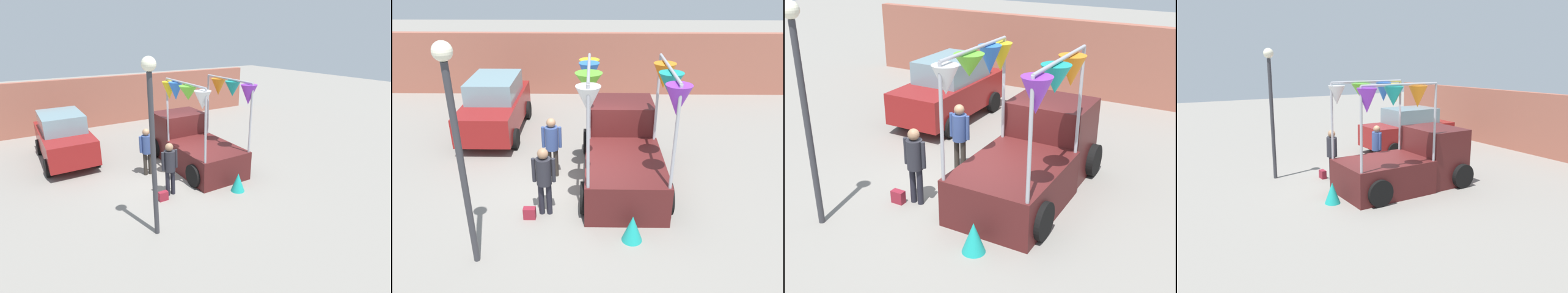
% 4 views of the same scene
% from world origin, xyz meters
% --- Properties ---
extents(ground_plane, '(60.00, 60.00, 0.00)m').
position_xyz_m(ground_plane, '(0.00, 0.00, 0.00)').
color(ground_plane, gray).
extents(vendor_truck, '(2.54, 4.13, 3.30)m').
position_xyz_m(vendor_truck, '(0.94, 0.78, 0.95)').
color(vendor_truck, '#4C1919').
rests_on(vendor_truck, ground).
extents(parked_car, '(1.88, 4.00, 1.88)m').
position_xyz_m(parked_car, '(-3.11, 3.72, 0.94)').
color(parked_car, maroon).
rests_on(parked_car, ground).
extents(person_customer, '(0.53, 0.34, 1.69)m').
position_xyz_m(person_customer, '(-0.92, -0.98, 1.02)').
color(person_customer, black).
rests_on(person_customer, ground).
extents(person_vendor, '(0.53, 0.34, 1.69)m').
position_xyz_m(person_vendor, '(-0.91, 0.75, 1.03)').
color(person_vendor, '#2D2823').
rests_on(person_vendor, ground).
extents(handbag, '(0.28, 0.16, 0.28)m').
position_xyz_m(handbag, '(-1.27, -1.18, 0.14)').
color(handbag, maroon).
rests_on(handbag, ground).
extents(street_lamp, '(0.32, 0.32, 4.28)m').
position_xyz_m(street_lamp, '(-2.11, -2.55, 2.76)').
color(street_lamp, '#333338').
rests_on(street_lamp, ground).
extents(brick_boundary_wall, '(18.00, 0.36, 2.60)m').
position_xyz_m(brick_boundary_wall, '(0.00, 7.93, 1.30)').
color(brick_boundary_wall, '#9E5947').
rests_on(brick_boundary_wall, ground).
extents(folded_kite_bundle_teal, '(0.55, 0.55, 0.60)m').
position_xyz_m(folded_kite_bundle_teal, '(1.01, -1.90, 0.30)').
color(folded_kite_bundle_teal, teal).
rests_on(folded_kite_bundle_teal, ground).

